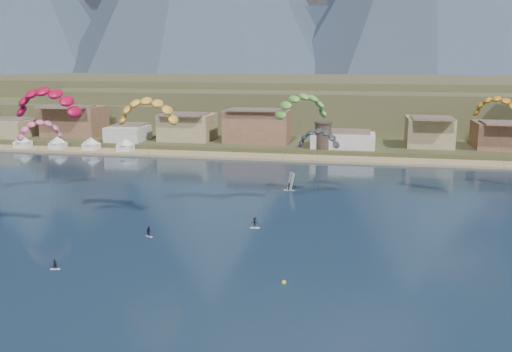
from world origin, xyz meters
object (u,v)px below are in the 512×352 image
(kitesurfer_yellow, at_px, (148,107))
(kitesurfer_green, at_px, (302,103))
(watchtower, at_px, (323,135))
(buoy, at_px, (284,282))
(windsurfer, at_px, (290,185))
(kitesurfer_red, at_px, (47,97))

(kitesurfer_yellow, height_order, kitesurfer_green, kitesurfer_green)
(watchtower, xyz_separation_m, kitesurfer_yellow, (-25.80, -77.52, 14.51))
(kitesurfer_green, xyz_separation_m, buoy, (2.09, -35.02, -21.16))
(watchtower, xyz_separation_m, windsurfer, (-3.60, -49.67, -5.04))
(kitesurfer_red, bearing_deg, watchtower, 68.25)
(kitesurfer_red, bearing_deg, windsurfer, 51.92)
(watchtower, relative_size, kitesurfer_green, 0.34)
(kitesurfer_red, xyz_separation_m, windsurfer, (33.02, 42.14, -22.06))
(kitesurfer_green, bearing_deg, kitesurfer_red, -147.09)
(kitesurfer_yellow, bearing_deg, kitesurfer_red, -127.13)
(windsurfer, distance_m, buoy, 53.33)
(kitesurfer_yellow, height_order, windsurfer, kitesurfer_yellow)
(kitesurfer_yellow, relative_size, windsurfer, 5.76)
(kitesurfer_red, relative_size, kitesurfer_yellow, 1.13)
(kitesurfer_green, relative_size, windsurfer, 6.01)
(watchtower, distance_m, kitesurfer_yellow, 82.98)
(kitesurfer_green, xyz_separation_m, windsurfer, (-4.44, 17.89, -19.92))
(watchtower, xyz_separation_m, kitesurfer_green, (0.84, -67.56, 14.89))
(watchtower, xyz_separation_m, kitesurfer_red, (-36.63, -91.81, 17.02))
(kitesurfer_red, bearing_deg, buoy, -15.23)
(kitesurfer_green, relative_size, buoy, 42.12)
(kitesurfer_red, bearing_deg, kitesurfer_green, 32.91)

